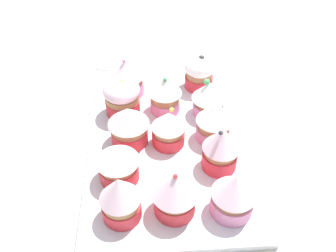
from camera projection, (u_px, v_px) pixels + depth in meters
ground_plane at (168, 150)px, 63.12cm from camera, size 180.00×180.00×3.00cm
baking_tray at (168, 141)px, 61.68cm from camera, size 40.82×26.56×1.20cm
cupcake_0 at (127, 76)px, 68.07cm from camera, size 6.55×6.55×7.63cm
cupcake_1 at (122, 97)px, 63.99cm from camera, size 6.58×6.58×7.11cm
cupcake_2 at (129, 124)px, 58.57cm from camera, size 6.73×6.73×7.12cm
cupcake_3 at (118, 162)px, 52.88cm from camera, size 6.47×6.47×6.66cm
cupcake_4 at (120, 198)px, 47.64cm from camera, size 5.62×5.62×7.81cm
cupcake_5 at (166, 94)px, 64.37cm from camera, size 5.86×5.86×7.31cm
cupcake_6 at (169, 128)px, 58.39cm from camera, size 5.52×5.52×6.85cm
cupcake_7 at (177, 192)px, 48.23cm from camera, size 6.43×6.43×7.91cm
cupcake_8 at (199, 72)px, 69.75cm from camera, size 5.99×5.99×7.07cm
cupcake_9 at (209, 97)px, 63.73cm from camera, size 6.13×6.13×7.21cm
cupcake_10 at (214, 119)px, 59.03cm from camera, size 6.06×6.06×7.64cm
cupcake_11 at (221, 148)px, 54.22cm from camera, size 5.70×5.70×8.06cm
cupcake_12 at (234, 194)px, 48.42cm from camera, size 6.16×6.16×7.35cm
napkin at (133, 56)px, 81.87cm from camera, size 14.99×16.38×0.60cm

